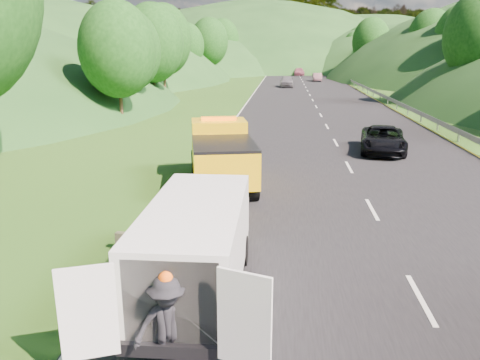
# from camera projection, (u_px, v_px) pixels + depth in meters

# --- Properties ---
(ground) EXTENTS (320.00, 320.00, 0.00)m
(ground) POSITION_uv_depth(u_px,v_px,m) (284.00, 256.00, 12.46)
(ground) COLOR #38661E
(ground) RESTS_ON ground
(road_surface) EXTENTS (14.00, 200.00, 0.02)m
(road_surface) POSITION_uv_depth(u_px,v_px,m) (313.00, 100.00, 50.55)
(road_surface) COLOR black
(road_surface) RESTS_ON ground
(guardrail) EXTENTS (0.06, 140.00, 1.52)m
(guardrail) POSITION_uv_depth(u_px,v_px,m) (363.00, 91.00, 61.88)
(guardrail) COLOR gray
(guardrail) RESTS_ON ground
(tree_line_left) EXTENTS (14.00, 140.00, 14.00)m
(tree_line_left) POSITION_uv_depth(u_px,v_px,m) (161.00, 85.00, 71.69)
(tree_line_left) COLOR #27601C
(tree_line_left) RESTS_ON ground
(tree_line_right) EXTENTS (14.00, 140.00, 14.00)m
(tree_line_right) POSITION_uv_depth(u_px,v_px,m) (444.00, 87.00, 67.94)
(tree_line_right) COLOR #27601C
(tree_line_right) RESTS_ON ground
(hills_backdrop) EXTENTS (201.00, 288.60, 44.00)m
(hills_backdrop) POSITION_uv_depth(u_px,v_px,m) (307.00, 68.00, 141.04)
(hills_backdrop) COLOR #2D5B23
(hills_backdrop) RESTS_ON ground
(tow_truck) EXTENTS (3.44, 6.42, 2.62)m
(tow_truck) POSITION_uv_depth(u_px,v_px,m) (221.00, 154.00, 18.65)
(tow_truck) COLOR black
(tow_truck) RESTS_ON ground
(white_van) EXTENTS (3.35, 6.13, 2.17)m
(white_van) POSITION_uv_depth(u_px,v_px,m) (197.00, 243.00, 10.21)
(white_van) COLOR black
(white_van) RESTS_ON ground
(woman) EXTENTS (0.64, 0.71, 1.59)m
(woman) POSITION_uv_depth(u_px,v_px,m) (187.00, 225.00, 14.63)
(woman) COLOR white
(woman) RESTS_ON ground
(child) EXTENTS (0.60, 0.58, 0.97)m
(child) POSITION_uv_depth(u_px,v_px,m) (208.00, 268.00, 11.80)
(child) COLOR tan
(child) RESTS_ON ground
(suitcase) EXTENTS (0.35, 0.22, 0.52)m
(suitcase) POSITION_uv_depth(u_px,v_px,m) (122.00, 242.00, 12.73)
(suitcase) COLOR #4E4E3B
(suitcase) RESTS_ON ground
(passing_suv) EXTENTS (2.97, 5.16, 1.35)m
(passing_suv) POSITION_uv_depth(u_px,v_px,m) (382.00, 152.00, 25.05)
(passing_suv) COLOR black
(passing_suv) RESTS_ON ground
(dist_car_a) EXTENTS (1.88, 4.68, 1.60)m
(dist_car_a) POSITION_uv_depth(u_px,v_px,m) (287.00, 87.00, 68.44)
(dist_car_a) COLOR #59575D
(dist_car_a) RESTS_ON ground
(dist_car_b) EXTENTS (1.45, 4.16, 1.37)m
(dist_car_b) POSITION_uv_depth(u_px,v_px,m) (317.00, 81.00, 80.91)
(dist_car_b) COLOR #6D4851
(dist_car_b) RESTS_ON ground
(dist_car_c) EXTENTS (2.14, 5.26, 1.53)m
(dist_car_c) POSITION_uv_depth(u_px,v_px,m) (299.00, 76.00, 98.54)
(dist_car_c) COLOR #A8546B
(dist_car_c) RESTS_ON ground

